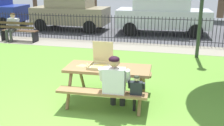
# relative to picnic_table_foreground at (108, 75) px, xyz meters

# --- Properties ---
(ground) EXTENTS (28.00, 11.16, 0.02)m
(ground) POSITION_rel_picnic_table_foreground_xyz_m (-0.62, 0.16, -0.61)
(ground) COLOR #5E9134
(cobblestone_walkway) EXTENTS (28.00, 1.40, 0.01)m
(cobblestone_walkway) POSITION_rel_picnic_table_foreground_xyz_m (-0.62, 5.04, -0.60)
(cobblestone_walkway) COLOR gray
(street_asphalt) EXTENTS (28.00, 7.34, 0.01)m
(street_asphalt) POSITION_rel_picnic_table_foreground_xyz_m (-0.62, 9.41, -0.60)
(street_asphalt) COLOR #424247
(picnic_table_foreground) EXTENTS (1.85, 1.55, 0.79)m
(picnic_table_foreground) POSITION_rel_picnic_table_foreground_xyz_m (0.00, 0.00, 0.00)
(picnic_table_foreground) COLOR olive
(picnic_table_foreground) RESTS_ON ground
(pizza_box_open) EXTENTS (0.46, 0.50, 0.51)m
(pizza_box_open) POSITION_rel_picnic_table_foreground_xyz_m (-0.16, 0.02, 0.27)
(pizza_box_open) COLOR tan
(pizza_box_open) RESTS_ON picnic_table_foreground
(pizza_slice_on_table) EXTENTS (0.28, 0.26, 0.02)m
(pizza_slice_on_table) POSITION_rel_picnic_table_foreground_xyz_m (-0.54, 0.00, 0.18)
(pizza_slice_on_table) COLOR #F9CF69
(pizza_slice_on_table) RESTS_ON picnic_table_foreground
(adult_at_table) EXTENTS (0.62, 0.60, 1.19)m
(adult_at_table) POSITION_rel_picnic_table_foreground_xyz_m (0.27, -0.49, 0.06)
(adult_at_table) COLOR #282828
(adult_at_table) RESTS_ON ground
(child_at_table) EXTENTS (0.33, 0.32, 0.84)m
(child_at_table) POSITION_rel_picnic_table_foreground_xyz_m (0.70, -0.50, -0.09)
(child_at_table) COLOR black
(child_at_table) RESTS_ON ground
(iron_fence_streetside) EXTENTS (18.11, 0.03, 1.13)m
(iron_fence_streetside) POSITION_rel_picnic_table_foreground_xyz_m (-0.62, 5.74, -0.02)
(iron_fence_streetside) COLOR black
(iron_fence_streetside) RESTS_ON ground
(park_bench_left) EXTENTS (1.61, 0.50, 0.85)m
(park_bench_left) POSITION_rel_picnic_table_foreground_xyz_m (-5.22, 4.90, -0.18)
(park_bench_left) COLOR brown
(park_bench_left) RESTS_ON ground
(person_on_park_bench) EXTENTS (0.62, 0.60, 1.19)m
(person_on_park_bench) POSITION_rel_picnic_table_foreground_xyz_m (-5.52, 4.92, 0.06)
(person_on_park_bench) COLOR #404040
(person_on_park_bench) RESTS_ON ground
(parked_car_left) EXTENTS (3.92, 1.88, 1.98)m
(parked_car_left) POSITION_rel_picnic_table_foreground_xyz_m (-4.09, 8.05, 0.41)
(parked_car_left) COLOR gray
(parked_car_left) RESTS_ON ground
(parked_car_center) EXTENTS (4.48, 2.08, 1.94)m
(parked_car_center) POSITION_rel_picnic_table_foreground_xyz_m (0.66, 8.04, 0.41)
(parked_car_center) COLOR silver
(parked_car_center) RESTS_ON ground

